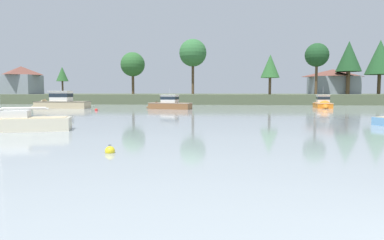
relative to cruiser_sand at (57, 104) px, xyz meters
The scene contains 16 objects.
far_shore_bank 47.23m from the cruiser_sand, 50.55° to the left, with size 244.06×41.47×1.96m, color #4C563D.
cruiser_sand is the anchor object (origin of this frame).
sailboat_cream 31.74m from the cruiser_sand, 68.21° to the right, with size 7.40×4.03×11.79m.
cruiser_orange 40.55m from the cruiser_sand, ahead, with size 2.99×6.95×4.10m.
cruiser_wood 16.83m from the cruiser_sand, ahead, with size 7.26×3.52×3.66m.
mooring_buoy_yellow 41.79m from the cruiser_sand, 60.52° to the right, with size 0.40×0.40×0.46m.
mooring_buoy_red 10.14m from the cruiser_sand, 34.99° to the right, with size 0.41×0.41×0.46m.
shore_tree_inland_a 42.27m from the cruiser_sand, 114.85° to the left, with size 3.10×3.10×7.13m.
shore_tree_right 32.00m from the cruiser_sand, 83.59° to the left, with size 5.71×5.71×9.88m.
shore_tree_center 70.23m from the cruiser_sand, 29.09° to the left, with size 6.48×6.48×12.44m.
shore_tree_center_left 38.13m from the cruiser_sand, 61.07° to the left, with size 6.45×6.45×12.94m.
shore_tree_left_mid 53.59m from the cruiser_sand, 31.39° to the left, with size 5.06×5.06×11.00m.
shore_tree_inland_b 61.41m from the cruiser_sand, 29.87° to the left, with size 5.50×5.50×11.75m.
shore_tree_center_right 40.09m from the cruiser_sand, 30.20° to the left, with size 3.74×3.74×7.89m.
cottage_behind_trees 36.77m from the cruiser_sand, 129.16° to the left, with size 7.97×7.56×6.57m.
cottage_eastern 62.35m from the cruiser_sand, 35.03° to the left, with size 10.55×10.51×5.90m.
Camera 1 is at (-4.85, -4.66, 2.45)m, focal length 32.13 mm.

